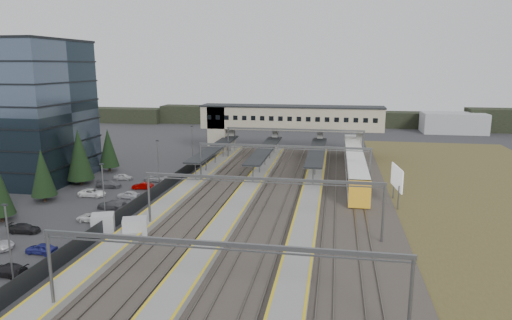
% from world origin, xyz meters
% --- Properties ---
extents(ground, '(220.00, 220.00, 0.00)m').
position_xyz_m(ground, '(0.00, 0.00, 0.00)').
color(ground, '#2B2B2D').
rests_on(ground, ground).
extents(office_building, '(24.30, 18.30, 24.30)m').
position_xyz_m(office_building, '(-36.00, 12.00, 12.19)').
color(office_building, '#3E4D60').
rests_on(office_building, ground).
extents(conifer_row, '(4.42, 49.82, 9.50)m').
position_xyz_m(conifer_row, '(-22.00, -3.86, 4.84)').
color(conifer_row, black).
rests_on(conifer_row, ground).
extents(car_park, '(10.71, 44.62, 1.27)m').
position_xyz_m(car_park, '(-13.05, -6.70, 0.60)').
color(car_park, maroon).
rests_on(car_park, ground).
extents(lampposts, '(0.50, 53.25, 8.07)m').
position_xyz_m(lampposts, '(-8.00, 1.25, 4.34)').
color(lampposts, slate).
rests_on(lampposts, ground).
extents(fence, '(0.08, 90.00, 2.00)m').
position_xyz_m(fence, '(-6.50, 5.00, 1.00)').
color(fence, '#26282B').
rests_on(fence, ground).
extents(relay_cabin_near, '(3.37, 2.96, 2.33)m').
position_xyz_m(relay_cabin_near, '(-2.57, -11.11, 1.16)').
color(relay_cabin_near, '#A3A4A8').
rests_on(relay_cabin_near, ground).
extents(relay_cabin_far, '(3.23, 3.00, 2.38)m').
position_xyz_m(relay_cabin_far, '(-6.97, -10.51, 1.19)').
color(relay_cabin_far, '#A3A4A8').
rests_on(relay_cabin_far, ground).
extents(rail_corridor, '(34.00, 90.00, 0.92)m').
position_xyz_m(rail_corridor, '(9.34, 5.00, 0.29)').
color(rail_corridor, '#322C27').
rests_on(rail_corridor, ground).
extents(canopies, '(23.10, 30.00, 3.28)m').
position_xyz_m(canopies, '(7.00, 27.00, 3.92)').
color(canopies, black).
rests_on(canopies, ground).
extents(footbridge, '(40.40, 6.40, 11.20)m').
position_xyz_m(footbridge, '(7.70, 42.00, 7.93)').
color(footbridge, tan).
rests_on(footbridge, ground).
extents(gantries, '(28.40, 62.28, 7.17)m').
position_xyz_m(gantries, '(12.00, 3.00, 6.00)').
color(gantries, slate).
rests_on(gantries, ground).
extents(train, '(3.12, 43.45, 3.93)m').
position_xyz_m(train, '(24.00, 25.37, 2.24)').
color(train, white).
rests_on(train, ground).
extents(billboard, '(0.89, 6.48, 5.62)m').
position_xyz_m(billboard, '(29.38, 7.92, 3.82)').
color(billboard, slate).
rests_on(billboard, ground).
extents(treeline_far, '(170.00, 19.00, 7.00)m').
position_xyz_m(treeline_far, '(23.81, 92.28, 2.95)').
color(treeline_far, black).
rests_on(treeline_far, ground).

